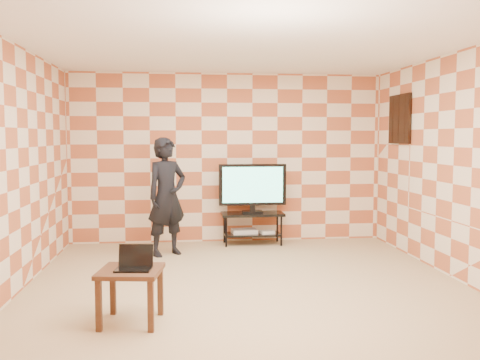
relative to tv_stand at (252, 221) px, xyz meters
name	(u,v)px	position (x,y,z in m)	size (l,w,h in m)	color
floor	(246,283)	(-0.37, -2.19, -0.37)	(5.00, 5.00, 0.00)	tan
wall_back	(227,158)	(-0.37, 0.31, 0.98)	(5.00, 0.02, 2.70)	beige
wall_front	(290,188)	(-0.37, -4.69, 0.98)	(5.00, 0.02, 2.70)	beige
wall_left	(19,168)	(-2.87, -2.19, 0.98)	(0.02, 5.00, 2.70)	beige
wall_right	(453,166)	(2.13, -2.19, 0.98)	(0.02, 5.00, 2.70)	beige
ceiling	(246,47)	(-0.37, -2.19, 2.33)	(5.00, 5.00, 0.02)	white
wall_art	(400,119)	(2.10, -0.64, 1.58)	(0.04, 0.72, 0.72)	black
tv_stand	(252,221)	(0.00, 0.00, 0.00)	(0.98, 0.44, 0.50)	black
tv	(252,186)	(0.00, 0.00, 0.56)	(1.06, 0.20, 0.77)	black
dvd_player	(244,231)	(-0.13, 0.03, -0.16)	(0.39, 0.28, 0.06)	silver
game_console	(267,232)	(0.23, -0.05, -0.17)	(0.21, 0.15, 0.05)	silver
side_table	(131,279)	(-1.57, -3.41, 0.05)	(0.62, 0.62, 0.50)	#3A2011
laptop	(135,264)	(-1.53, -3.40, 0.18)	(0.34, 0.29, 0.21)	black
person	(167,197)	(-1.31, -0.62, 0.48)	(0.61, 0.40, 1.68)	black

